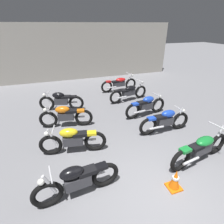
{
  "coord_description": "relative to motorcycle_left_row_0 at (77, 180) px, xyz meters",
  "views": [
    {
      "loc": [
        -1.9,
        -2.14,
        3.5
      ],
      "look_at": [
        0.0,
        3.42,
        0.55
      ],
      "focal_mm": 28.19,
      "sensor_mm": 36.0,
      "label": 1
    }
  ],
  "objects": [
    {
      "name": "motorcycle_left_row_1",
      "position": [
        0.11,
        1.55,
        0.0
      ],
      "size": [
        1.96,
        0.56,
        0.88
      ],
      "color": "black",
      "rests_on": "ground"
    },
    {
      "name": "motorcycle_left_row_2",
      "position": [
        0.06,
        3.16,
        0.0
      ],
      "size": [
        1.95,
        0.6,
        0.88
      ],
      "color": "black",
      "rests_on": "ground"
    },
    {
      "name": "motorcycle_right_row_3",
      "position": [
        3.3,
        4.72,
        -0.01
      ],
      "size": [
        2.15,
        0.76,
        0.97
      ],
      "color": "black",
      "rests_on": "ground"
    },
    {
      "name": "motorcycle_right_row_0",
      "position": [
        3.4,
        0.02,
        -0.01
      ],
      "size": [
        2.16,
        0.72,
        0.97
      ],
      "color": "black",
      "rests_on": "ground"
    },
    {
      "name": "motorcycle_right_row_1",
      "position": [
        3.34,
        1.65,
        0.0
      ],
      "size": [
        1.97,
        0.48,
        0.88
      ],
      "color": "black",
      "rests_on": "ground"
    },
    {
      "name": "motorcycle_right_row_4",
      "position": [
        3.36,
        6.23,
        -0.01
      ],
      "size": [
        2.17,
        0.68,
        0.97
      ],
      "color": "black",
      "rests_on": "ground"
    },
    {
      "name": "motorcycle_left_row_3",
      "position": [
        0.01,
        4.69,
        0.0
      ],
      "size": [
        1.92,
        0.71,
        0.88
      ],
      "color": "black",
      "rests_on": "ground"
    },
    {
      "name": "traffic_cone",
      "position": [
        2.17,
        -0.53,
        -0.2
      ],
      "size": [
        0.32,
        0.32,
        0.54
      ],
      "color": "orange",
      "rests_on": "ground"
    },
    {
      "name": "motorcycle_right_row_2",
      "position": [
        3.33,
        3.0,
        0.0
      ],
      "size": [
        1.97,
        0.57,
        0.88
      ],
      "color": "black",
      "rests_on": "ground"
    },
    {
      "name": "ground_plane",
      "position": [
        1.73,
        -0.7,
        -0.46
      ],
      "size": [
        60.0,
        60.0,
        0.0
      ],
      "primitive_type": "plane",
      "color": "gray"
    },
    {
      "name": "motorcycle_left_row_0",
      "position": [
        0.0,
        0.0,
        0.0
      ],
      "size": [
        1.97,
        0.52,
        0.88
      ],
      "color": "black",
      "rests_on": "ground"
    },
    {
      "name": "back_wall",
      "position": [
        1.73,
        9.56,
        1.34
      ],
      "size": [
        13.27,
        0.24,
        3.6
      ],
      "primitive_type": "cube",
      "color": "#9E998E",
      "rests_on": "ground"
    }
  ]
}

